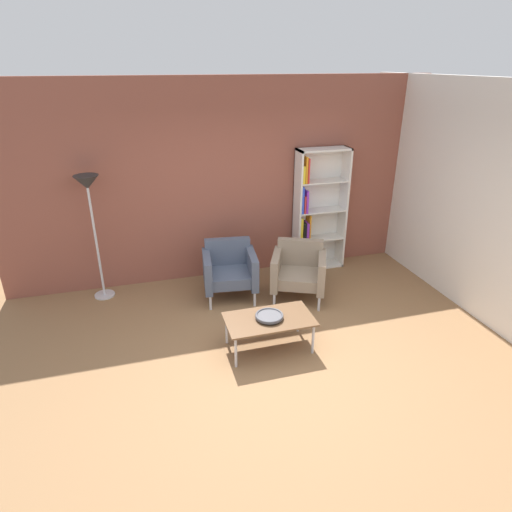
{
  "coord_description": "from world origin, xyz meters",
  "views": [
    {
      "loc": [
        -1.3,
        -3.71,
        3.07
      ],
      "look_at": [
        0.0,
        0.84,
        0.95
      ],
      "focal_mm": 30.68,
      "sensor_mm": 36.0,
      "label": 1
    }
  ],
  "objects_px": {
    "bookshelf_tall": "(315,211)",
    "decorative_bowl": "(269,316)",
    "floor_lamp_torchiere": "(89,198)",
    "armchair_near_window": "(299,270)",
    "coffee_table_low": "(269,321)",
    "armchair_spare_guest": "(229,269)"
  },
  "relations": [
    {
      "from": "bookshelf_tall",
      "to": "decorative_bowl",
      "type": "distance_m",
      "value": 2.41
    },
    {
      "from": "bookshelf_tall",
      "to": "armchair_spare_guest",
      "type": "relative_size",
      "value": 2.41
    },
    {
      "from": "armchair_spare_guest",
      "to": "floor_lamp_torchiere",
      "type": "xyz_separation_m",
      "value": [
        -1.73,
        0.48,
        1.03
      ]
    },
    {
      "from": "bookshelf_tall",
      "to": "armchair_spare_guest",
      "type": "height_order",
      "value": "bookshelf_tall"
    },
    {
      "from": "decorative_bowl",
      "to": "armchair_near_window",
      "type": "xyz_separation_m",
      "value": [
        0.77,
        1.06,
        -0.02
      ]
    },
    {
      "from": "floor_lamp_torchiere",
      "to": "coffee_table_low",
      "type": "bearing_deg",
      "value": -44.3
    },
    {
      "from": "coffee_table_low",
      "to": "armchair_near_window",
      "type": "relative_size",
      "value": 1.1
    },
    {
      "from": "coffee_table_low",
      "to": "floor_lamp_torchiere",
      "type": "xyz_separation_m",
      "value": [
        -1.88,
        1.83,
        1.08
      ]
    },
    {
      "from": "bookshelf_tall",
      "to": "decorative_bowl",
      "type": "height_order",
      "value": "bookshelf_tall"
    },
    {
      "from": "decorative_bowl",
      "to": "armchair_spare_guest",
      "type": "distance_m",
      "value": 1.36
    },
    {
      "from": "decorative_bowl",
      "to": "armchair_near_window",
      "type": "bearing_deg",
      "value": 54.04
    },
    {
      "from": "decorative_bowl",
      "to": "floor_lamp_torchiere",
      "type": "xyz_separation_m",
      "value": [
        -1.88,
        1.83,
        1.01
      ]
    },
    {
      "from": "armchair_spare_guest",
      "to": "armchair_near_window",
      "type": "relative_size",
      "value": 0.86
    },
    {
      "from": "coffee_table_low",
      "to": "decorative_bowl",
      "type": "relative_size",
      "value": 3.12
    },
    {
      "from": "armchair_spare_guest",
      "to": "bookshelf_tall",
      "type": "bearing_deg",
      "value": 28.0
    },
    {
      "from": "bookshelf_tall",
      "to": "coffee_table_low",
      "type": "height_order",
      "value": "bookshelf_tall"
    },
    {
      "from": "bookshelf_tall",
      "to": "coffee_table_low",
      "type": "distance_m",
      "value": 2.43
    },
    {
      "from": "armchair_spare_guest",
      "to": "decorative_bowl",
      "type": "bearing_deg",
      "value": -76.67
    },
    {
      "from": "bookshelf_tall",
      "to": "floor_lamp_torchiere",
      "type": "height_order",
      "value": "bookshelf_tall"
    },
    {
      "from": "floor_lamp_torchiere",
      "to": "armchair_near_window",
      "type": "bearing_deg",
      "value": -16.39
    },
    {
      "from": "armchair_spare_guest",
      "to": "floor_lamp_torchiere",
      "type": "distance_m",
      "value": 2.07
    },
    {
      "from": "armchair_spare_guest",
      "to": "floor_lamp_torchiere",
      "type": "bearing_deg",
      "value": 171.26
    }
  ]
}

